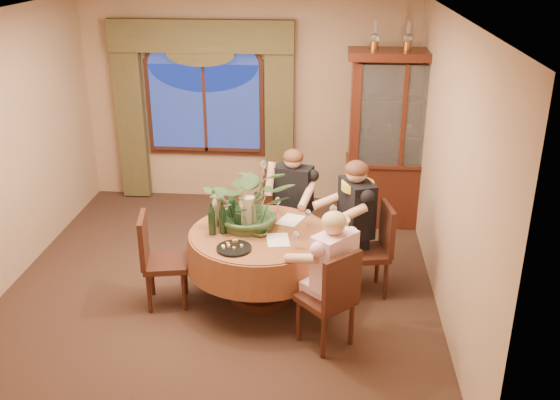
# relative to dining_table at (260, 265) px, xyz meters

# --- Properties ---
(floor) EXTENTS (5.00, 5.00, 0.00)m
(floor) POSITION_rel_dining_table_xyz_m (-0.45, 0.25, -0.38)
(floor) COLOR black
(floor) RESTS_ON ground
(wall_back) EXTENTS (4.50, 0.00, 4.50)m
(wall_back) POSITION_rel_dining_table_xyz_m (-0.45, 2.75, 1.02)
(wall_back) COLOR #A27F63
(wall_back) RESTS_ON ground
(wall_right) EXTENTS (0.00, 5.00, 5.00)m
(wall_right) POSITION_rel_dining_table_xyz_m (1.80, 0.25, 1.02)
(wall_right) COLOR #A27F63
(wall_right) RESTS_ON ground
(ceiling) EXTENTS (5.00, 5.00, 0.00)m
(ceiling) POSITION_rel_dining_table_xyz_m (-0.45, 0.25, 2.42)
(ceiling) COLOR white
(ceiling) RESTS_ON wall_back
(window) EXTENTS (1.62, 0.10, 1.32)m
(window) POSITION_rel_dining_table_xyz_m (-1.05, 2.68, 0.92)
(window) COLOR navy
(window) RESTS_ON wall_back
(arched_transom) EXTENTS (1.60, 0.06, 0.44)m
(arched_transom) POSITION_rel_dining_table_xyz_m (-1.05, 2.68, 1.71)
(arched_transom) COLOR navy
(arched_transom) RESTS_ON wall_back
(drapery_left) EXTENTS (0.38, 0.14, 2.32)m
(drapery_left) POSITION_rel_dining_table_xyz_m (-2.08, 2.63, 0.80)
(drapery_left) COLOR #423C21
(drapery_left) RESTS_ON floor
(drapery_right) EXTENTS (0.38, 0.14, 2.32)m
(drapery_right) POSITION_rel_dining_table_xyz_m (-0.02, 2.63, 0.80)
(drapery_right) COLOR #423C21
(drapery_right) RESTS_ON floor
(swag_valance) EXTENTS (2.45, 0.16, 0.42)m
(swag_valance) POSITION_rel_dining_table_xyz_m (-1.05, 2.60, 1.90)
(swag_valance) COLOR #423C21
(swag_valance) RESTS_ON wall_back
(dining_table) EXTENTS (1.99, 1.99, 0.75)m
(dining_table) POSITION_rel_dining_table_xyz_m (0.00, 0.00, 0.00)
(dining_table) COLOR maroon
(dining_table) RESTS_ON floor
(china_cabinet) EXTENTS (1.38, 0.54, 2.23)m
(china_cabinet) POSITION_rel_dining_table_xyz_m (1.54, 2.00, 0.74)
(china_cabinet) COLOR #35150E
(china_cabinet) RESTS_ON floor
(oil_lamp_left) EXTENTS (0.11, 0.11, 0.34)m
(oil_lamp_left) POSITION_rel_dining_table_xyz_m (1.15, 2.00, 2.02)
(oil_lamp_left) COLOR #A5722D
(oil_lamp_left) RESTS_ON china_cabinet
(oil_lamp_center) EXTENTS (0.11, 0.11, 0.34)m
(oil_lamp_center) POSITION_rel_dining_table_xyz_m (1.54, 2.00, 2.02)
(oil_lamp_center) COLOR #A5722D
(oil_lamp_center) RESTS_ON china_cabinet
(oil_lamp_right) EXTENTS (0.11, 0.11, 0.34)m
(oil_lamp_right) POSITION_rel_dining_table_xyz_m (1.92, 2.00, 2.02)
(oil_lamp_right) COLOR #A5722D
(oil_lamp_right) RESTS_ON china_cabinet
(chair_right) EXTENTS (0.59, 0.59, 0.96)m
(chair_right) POSITION_rel_dining_table_xyz_m (0.67, -0.73, 0.10)
(chair_right) COLOR black
(chair_right) RESTS_ON floor
(chair_back_right) EXTENTS (0.49, 0.49, 0.96)m
(chair_back_right) POSITION_rel_dining_table_xyz_m (1.08, 0.21, 0.10)
(chair_back_right) COLOR black
(chair_back_right) RESTS_ON floor
(chair_back) EXTENTS (0.46, 0.46, 0.96)m
(chair_back) POSITION_rel_dining_table_xyz_m (0.09, 1.03, 0.10)
(chair_back) COLOR black
(chair_back) RESTS_ON floor
(chair_front_left) EXTENTS (0.49, 0.49, 0.96)m
(chair_front_left) POSITION_rel_dining_table_xyz_m (-0.93, -0.17, 0.10)
(chair_front_left) COLOR black
(chair_front_left) RESTS_ON floor
(person_pink) EXTENTS (0.62, 0.62, 1.28)m
(person_pink) POSITION_rel_dining_table_xyz_m (0.73, -0.65, 0.26)
(person_pink) COLOR beige
(person_pink) RESTS_ON floor
(person_back) EXTENTS (0.57, 0.55, 1.32)m
(person_back) POSITION_rel_dining_table_xyz_m (0.27, 0.96, 0.28)
(person_back) COLOR black
(person_back) RESTS_ON floor
(person_scarf) EXTENTS (0.61, 0.63, 1.40)m
(person_scarf) POSITION_rel_dining_table_xyz_m (0.96, 0.38, 0.32)
(person_scarf) COLOR black
(person_scarf) RESTS_ON floor
(stoneware_vase) EXTENTS (0.17, 0.17, 0.31)m
(stoneware_vase) POSITION_rel_dining_table_xyz_m (-0.13, 0.14, 0.53)
(stoneware_vase) COLOR #8B7159
(stoneware_vase) RESTS_ON dining_table
(centerpiece_plant) EXTENTS (0.90, 1.00, 0.78)m
(centerpiece_plant) POSITION_rel_dining_table_xyz_m (-0.10, 0.15, 0.96)
(centerpiece_plant) COLOR #385A31
(centerpiece_plant) RESTS_ON dining_table
(olive_bowl) EXTENTS (0.14, 0.14, 0.04)m
(olive_bowl) POSITION_rel_dining_table_xyz_m (0.01, -0.08, 0.40)
(olive_bowl) COLOR #4C592F
(olive_bowl) RESTS_ON dining_table
(cheese_platter) EXTENTS (0.33, 0.33, 0.02)m
(cheese_platter) POSITION_rel_dining_table_xyz_m (-0.20, -0.40, 0.39)
(cheese_platter) COLOR black
(cheese_platter) RESTS_ON dining_table
(wine_bottle_0) EXTENTS (0.07, 0.07, 0.33)m
(wine_bottle_0) POSITION_rel_dining_table_xyz_m (-0.46, -0.09, 0.54)
(wine_bottle_0) COLOR black
(wine_bottle_0) RESTS_ON dining_table
(wine_bottle_1) EXTENTS (0.07, 0.07, 0.33)m
(wine_bottle_1) POSITION_rel_dining_table_xyz_m (-0.22, -0.02, 0.54)
(wine_bottle_1) COLOR black
(wine_bottle_1) RESTS_ON dining_table
(wine_bottle_2) EXTENTS (0.07, 0.07, 0.33)m
(wine_bottle_2) POSITION_rel_dining_table_xyz_m (-0.31, 0.23, 0.54)
(wine_bottle_2) COLOR black
(wine_bottle_2) RESTS_ON dining_table
(wine_bottle_3) EXTENTS (0.07, 0.07, 0.33)m
(wine_bottle_3) POSITION_rel_dining_table_xyz_m (-0.36, -0.05, 0.54)
(wine_bottle_3) COLOR black
(wine_bottle_3) RESTS_ON dining_table
(wine_bottle_4) EXTENTS (0.07, 0.07, 0.33)m
(wine_bottle_4) POSITION_rel_dining_table_xyz_m (-0.21, 0.09, 0.54)
(wine_bottle_4) COLOR tan
(wine_bottle_4) RESTS_ON dining_table
(wine_bottle_5) EXTENTS (0.07, 0.07, 0.33)m
(wine_bottle_5) POSITION_rel_dining_table_xyz_m (-0.46, 0.10, 0.54)
(wine_bottle_5) COLOR tan
(wine_bottle_5) RESTS_ON dining_table
(tasting_paper_0) EXTENTS (0.26, 0.33, 0.00)m
(tasting_paper_0) POSITION_rel_dining_table_xyz_m (0.19, -0.17, 0.38)
(tasting_paper_0) COLOR white
(tasting_paper_0) RESTS_ON dining_table
(tasting_paper_1) EXTENTS (0.30, 0.35, 0.00)m
(tasting_paper_1) POSITION_rel_dining_table_xyz_m (0.29, 0.30, 0.38)
(tasting_paper_1) COLOR white
(tasting_paper_1) RESTS_ON dining_table
(wine_glass_person_pink) EXTENTS (0.07, 0.07, 0.18)m
(wine_glass_person_pink) POSITION_rel_dining_table_xyz_m (0.37, -0.33, 0.46)
(wine_glass_person_pink) COLOR silver
(wine_glass_person_pink) RESTS_ON dining_table
(wine_glass_person_back) EXTENTS (0.07, 0.07, 0.18)m
(wine_glass_person_back) POSITION_rel_dining_table_xyz_m (0.14, 0.48, 0.46)
(wine_glass_person_back) COLOR silver
(wine_glass_person_back) RESTS_ON dining_table
(wine_glass_person_scarf) EXTENTS (0.07, 0.07, 0.18)m
(wine_glass_person_scarf) POSITION_rel_dining_table_xyz_m (0.46, 0.19, 0.46)
(wine_glass_person_scarf) COLOR silver
(wine_glass_person_scarf) RESTS_ON dining_table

